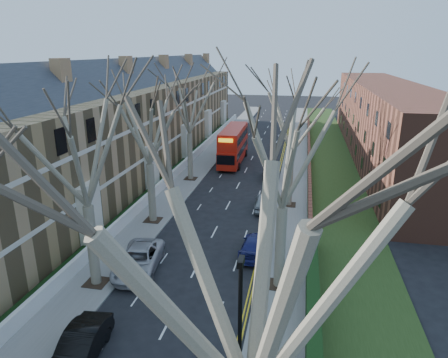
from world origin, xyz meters
The scene contains 20 objects.
pavement_left centered at (-6.00, 39.00, 0.06)m, with size 3.00×102.00×0.12m, color slate.
pavement_right centered at (6.00, 39.00, 0.06)m, with size 3.00×102.00×0.12m, color slate.
terrace_left centered at (-13.65, 31.00, 5.53)m, with size 9.70×78.00×13.60m.
flats_right centered at (17.46, 43.00, 4.98)m, with size 13.97×54.00×10.00m.
wall_hedge_right centered at (7.70, 2.00, 1.12)m, with size 0.70×24.00×1.80m.
front_wall_left centered at (-7.65, 31.00, 0.62)m, with size 0.30×78.00×1.00m.
grass_verge_right centered at (10.50, 39.00, 0.15)m, with size 6.00×102.00×0.06m.
lamp_post centered at (5.00, -3.50, 4.57)m, with size 0.18×0.50×8.11m.
tree_left_mid centered at (-5.70, 6.00, 9.56)m, with size 10.50×10.50×14.71m.
tree_left_far centered at (-5.70, 16.00, 9.24)m, with size 10.15×10.15×14.22m.
tree_left_dist centered at (-5.70, 28.00, 9.56)m, with size 10.50×10.50×14.71m.
tree_right_near centered at (5.70, -6.00, 9.86)m, with size 10.85×10.85×15.20m.
tree_right_mid centered at (5.70, 8.00, 9.56)m, with size 10.50×10.50×14.71m.
tree_right_far centered at (5.70, 22.00, 9.24)m, with size 10.15×10.15×14.22m.
double_decker_bus centered at (-2.17, 36.32, 2.22)m, with size 2.88×10.81×4.51m.
car_left_mid centered at (-3.18, -0.16, 0.77)m, with size 1.62×4.65×1.53m, color black.
car_left_far centered at (-3.70, 8.15, 0.78)m, with size 2.60×5.63×1.56m, color #ACABB1.
car_right_near centered at (3.70, 11.95, 0.67)m, with size 1.88×4.63×1.34m, color navy.
car_right_mid centered at (3.50, 20.72, 0.74)m, with size 1.75×4.35×1.48m, color #94989C.
car_right_far centered at (3.13, 30.26, 0.69)m, with size 1.46×4.19×1.38m, color black.
Camera 1 is at (6.59, -14.13, 14.25)m, focal length 32.00 mm.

